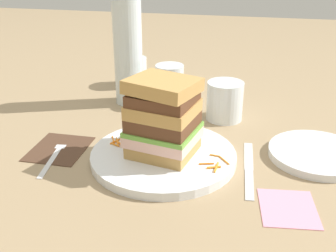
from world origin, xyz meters
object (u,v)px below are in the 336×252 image
object	(u,v)px
juice_glass	(225,103)
main_plate	(165,156)
empty_tumbler_1	(133,72)
side_plate	(317,154)
water_bottle	(128,44)
napkin_dark	(59,148)
empty_tumbler_0	(170,85)
knife	(249,170)
napkin_pink	(288,208)
fork	(55,153)
sandwich	(165,118)

from	to	relation	value
juice_glass	main_plate	bearing A→B (deg)	-113.49
empty_tumbler_1	side_plate	world-z (taller)	empty_tumbler_1
water_bottle	napkin_dark	bearing A→B (deg)	-103.82
empty_tumbler_0	empty_tumbler_1	size ratio (longest dim) A/B	1.29
knife	empty_tumbler_1	bearing A→B (deg)	128.97
napkin_dark	empty_tumbler_0	size ratio (longest dim) A/B	1.22
side_plate	napkin_pink	xyz separation A→B (m)	(-0.06, -0.18, -0.01)
empty_tumbler_0	napkin_dark	bearing A→B (deg)	-121.57
main_plate	empty_tumbler_0	xyz separation A→B (m)	(-0.04, 0.27, 0.04)
water_bottle	napkin_pink	xyz separation A→B (m)	(0.36, -0.38, -0.15)
main_plate	fork	xyz separation A→B (m)	(-0.21, -0.02, -0.00)
main_plate	juice_glass	size ratio (longest dim) A/B	3.10
napkin_dark	empty_tumbler_1	world-z (taller)	empty_tumbler_1
juice_glass	empty_tumbler_1	distance (m)	0.32
knife	napkin_dark	bearing A→B (deg)	178.60
water_bottle	napkin_pink	size ratio (longest dim) A/B	3.30
fork	empty_tumbler_0	xyz separation A→B (m)	(0.16, 0.29, 0.05)
fork	napkin_pink	bearing A→B (deg)	-11.80
main_plate	water_bottle	bearing A→B (deg)	118.22
juice_glass	napkin_pink	distance (m)	0.35
empty_tumbler_0	napkin_pink	distance (m)	0.47
main_plate	napkin_pink	bearing A→B (deg)	-26.78
empty_tumbler_1	napkin_pink	xyz separation A→B (m)	(0.39, -0.50, -0.04)
knife	napkin_pink	bearing A→B (deg)	-58.71
main_plate	empty_tumbler_1	distance (m)	0.43
fork	water_bottle	world-z (taller)	water_bottle
water_bottle	empty_tumbler_0	world-z (taller)	water_bottle
empty_tumbler_1	side_plate	xyz separation A→B (m)	(0.45, -0.33, -0.03)
fork	knife	xyz separation A→B (m)	(0.36, 0.01, -0.00)
knife	empty_tumbler_0	bearing A→B (deg)	125.52
main_plate	napkin_dark	bearing A→B (deg)	179.54
main_plate	empty_tumbler_0	bearing A→B (deg)	99.39
main_plate	juice_glass	bearing A→B (deg)	66.51
empty_tumbler_0	empty_tumbler_1	xyz separation A→B (m)	(-0.13, 0.12, -0.01)
main_plate	side_plate	world-z (taller)	main_plate
juice_glass	empty_tumbler_0	distance (m)	0.15
empty_tumbler_0	knife	bearing A→B (deg)	-54.48
empty_tumbler_1	main_plate	bearing A→B (deg)	-66.65
napkin_pink	fork	bearing A→B (deg)	168.20
knife	fork	bearing A→B (deg)	-177.92
side_plate	juice_glass	bearing A→B (deg)	141.95
napkin_dark	juice_glass	size ratio (longest dim) A/B	1.40
water_bottle	empty_tumbler_1	size ratio (longest dim) A/B	4.23
fork	knife	size ratio (longest dim) A/B	0.83
sandwich	fork	bearing A→B (deg)	-174.37
juice_glass	empty_tumbler_1	world-z (taller)	juice_glass
main_plate	fork	world-z (taller)	main_plate
fork	empty_tumbler_0	distance (m)	0.34
napkin_dark	empty_tumbler_1	size ratio (longest dim) A/B	1.57
knife	sandwich	bearing A→B (deg)	177.28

